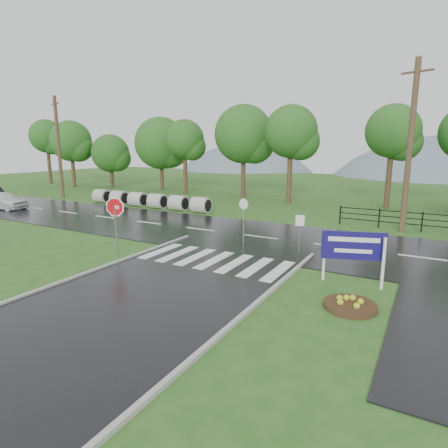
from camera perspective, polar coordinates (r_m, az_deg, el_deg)
The scene contains 17 objects.
ground at distance 12.88m, azimuth -13.11°, elevation -11.43°, with size 120.00×120.00×0.00m, color #2B591D.
main_road at distance 20.94m, azimuth 5.57°, elevation -2.08°, with size 90.00×8.00×0.04m, color black.
walkway at distance 13.60m, azimuth 29.21°, elevation -11.41°, with size 2.20×11.00×0.04m, color black.
crosswalk at distance 16.63m, azimuth -1.44°, elevation -5.51°, with size 6.50×2.80×0.02m.
curb_right at distance 8.23m, azimuth -13.53°, elevation -26.16°, with size 0.15×24.00×0.12m, color #A3A39B.
fence_west at distance 25.01m, azimuth 27.97°, elevation 0.56°, with size 9.58×0.08×1.20m.
hills at distance 76.59m, azimuth 24.80°, elevation -4.83°, with size 102.00×48.00×48.00m.
treeline at distance 33.78m, azimuth 16.82°, elevation 2.80°, with size 83.20×5.20×10.00m.
culvert_pipes at distance 31.62m, azimuth -11.58°, elevation 3.58°, with size 11.80×1.20×1.20m.
stop_sign at distance 18.35m, azimuth -16.26°, elevation 1.77°, with size 1.21×0.38×2.83m.
estate_billboard at distance 14.39m, azimuth 19.12°, elevation -3.54°, with size 2.20×0.77×1.99m.
flower_bed at distance 12.66m, azimuth 18.68°, elevation -11.58°, with size 1.64×1.64×0.33m.
reg_sign_small at distance 17.78m, azimuth 11.48°, elevation -0.31°, with size 0.41×0.13×1.87m.
reg_sign_round at distance 19.29m, azimuth 2.99°, elevation 1.27°, with size 0.54×0.12×2.37m.
car_white at distance 35.05m, azimuth -30.59°, elevation 1.96°, with size 1.72×4.28×1.46m, color white.
utility_pole_west at distance 39.88m, azimuth -23.88°, elevation 10.67°, with size 1.67×0.57×9.61m.
utility_pole_east at distance 24.17m, azimuth 26.46°, elevation 10.48°, with size 1.67×0.67×9.75m.
Camera 1 is at (8.13, -8.63, 5.03)m, focal length 30.00 mm.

